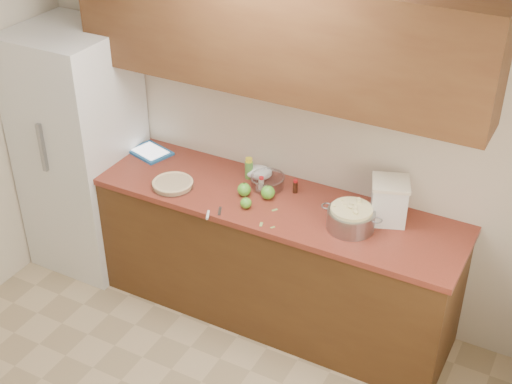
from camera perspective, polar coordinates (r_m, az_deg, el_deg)
The scene contains 20 objects.
room_shell at distance 3.34m, azimuth -11.47°, elevation -6.90°, with size 3.60×3.60×3.60m.
counter_run at distance 4.81m, azimuth 0.43°, elevation -5.00°, with size 2.64×0.68×0.92m.
upper_cabinets at distance 4.22m, azimuth 1.52°, elevation 12.51°, with size 2.60×0.34×0.70m, color #543319.
fridge at distance 5.27m, azimuth -13.75°, elevation 3.23°, with size 0.70×0.70×1.80m, color silver.
pie at distance 4.67m, azimuth -6.68°, elevation 0.65°, with size 0.28×0.28×0.04m.
colander at distance 4.26m, azimuth 7.60°, elevation -2.09°, with size 0.38×0.29×0.14m.
flour_canister at distance 4.33m, azimuth 10.61°, elevation -0.67°, with size 0.28×0.28×0.27m.
tablet at distance 5.09m, azimuth -8.45°, elevation 3.17°, with size 0.33×0.28×0.02m.
paring_knife at distance 4.38m, azimuth -3.73°, elevation -1.79°, with size 0.09×0.17×0.02m.
lemon_bottle at distance 4.72m, azimuth -0.57°, elevation 1.89°, with size 0.05×0.05×0.15m.
cinnamon_shaker at distance 4.61m, azimuth 0.43°, elevation 0.70°, with size 0.04×0.04×0.09m.
vanilla_bottle at distance 4.58m, azimuth 3.16°, elevation 0.45°, with size 0.03×0.03×0.09m.
mixing_bowl at distance 4.63m, azimuth 0.92°, elevation 0.89°, with size 0.23×0.23×0.08m.
paper_towel at distance 4.74m, azimuth 0.21°, elevation 1.59°, with size 0.19×0.15×0.08m, color white.
apple_left at distance 4.54m, azimuth -0.96°, elevation 0.20°, with size 0.09×0.09×0.10m.
apple_center at distance 4.51m, azimuth 0.96°, elevation -0.03°, with size 0.09×0.09×0.10m.
apple_front at distance 4.42m, azimuth -0.81°, elevation -0.89°, with size 0.07×0.07×0.08m.
peel_a at distance 4.27m, azimuth 1.34°, elevation -2.84°, with size 0.03×0.01×0.00m, color #8CAB53.
peel_b at distance 4.29m, azimuth 0.41°, elevation -2.60°, with size 0.04×0.02×0.00m, color #8CAB53.
peel_c at distance 4.42m, azimuth 1.50°, elevation -1.45°, with size 0.04×0.02×0.00m, color #8CAB53.
Camera 1 is at (1.78, -1.93, 3.36)m, focal length 50.00 mm.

